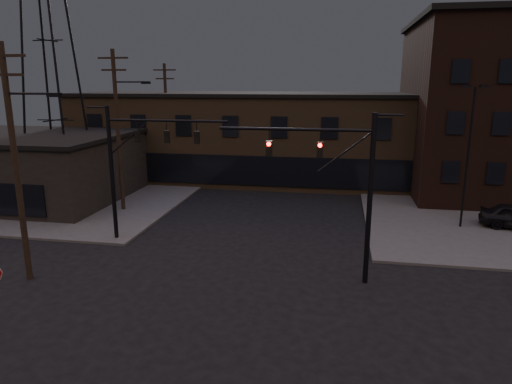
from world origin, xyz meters
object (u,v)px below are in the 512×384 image
traffic_signal_far (131,158)px  parked_car_lot_b (489,185)px  traffic_signal_near (345,180)px  car_crossing (300,175)px

traffic_signal_far → parked_car_lot_b: (24.27, 16.10, -4.17)m
parked_car_lot_b → traffic_signal_far: bearing=152.3°
parked_car_lot_b → traffic_signal_near: bearing=176.8°
traffic_signal_near → parked_car_lot_b: traffic_signal_near is taller
traffic_signal_near → parked_car_lot_b: (12.20, 19.60, -4.09)m
parked_car_lot_b → car_crossing: 16.07m
traffic_signal_far → traffic_signal_near: bearing=-16.2°
traffic_signal_near → parked_car_lot_b: bearing=58.1°
traffic_signal_near → traffic_signal_far: bearing=163.8°
traffic_signal_far → parked_car_lot_b: bearing=33.6°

